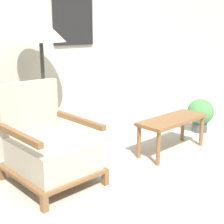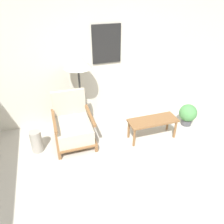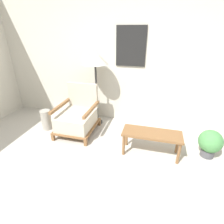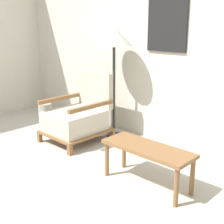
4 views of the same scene
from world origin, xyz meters
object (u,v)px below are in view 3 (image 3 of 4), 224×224
(vase, at_px, (46,120))
(coffee_table, at_px, (152,136))
(armchair, at_px, (78,116))
(floor_lamp, at_px, (95,60))
(potted_plant, at_px, (210,142))

(vase, bearing_deg, coffee_table, -7.25)
(armchair, distance_m, coffee_table, 1.46)
(floor_lamp, bearing_deg, armchair, -119.18)
(vase, xyz_separation_m, potted_plant, (2.96, -0.09, 0.05))
(floor_lamp, bearing_deg, coffee_table, -33.51)
(potted_plant, bearing_deg, coffee_table, -168.92)
(armchair, relative_size, floor_lamp, 0.60)
(floor_lamp, xyz_separation_m, coffee_table, (1.17, -0.78, -0.98))
(floor_lamp, distance_m, vase, 1.53)
(potted_plant, bearing_deg, floor_lamp, 163.72)
(potted_plant, bearing_deg, vase, 178.27)
(floor_lamp, bearing_deg, vase, -150.39)
(floor_lamp, height_order, potted_plant, floor_lamp)
(vase, distance_m, potted_plant, 2.96)
(coffee_table, xyz_separation_m, potted_plant, (0.89, 0.17, -0.08))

